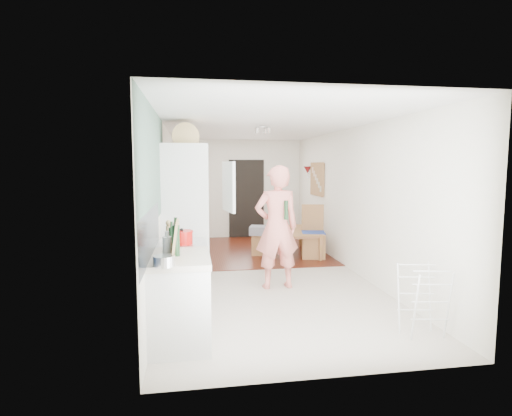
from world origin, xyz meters
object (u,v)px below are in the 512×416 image
object	(u,v)px
person	(277,216)
dining_chair	(313,232)
dining_table	(295,244)
stool	(260,244)
drying_rack	(423,301)

from	to	relation	value
person	dining_chair	distance (m)	2.19
dining_table	dining_chair	world-z (taller)	dining_chair
dining_table	stool	world-z (taller)	dining_table
drying_rack	dining_chair	bearing A→B (deg)	102.21
person	dining_table	bearing A→B (deg)	-115.88
dining_chair	person	bearing A→B (deg)	-109.83
dining_table	drying_rack	size ratio (longest dim) A/B	1.64
dining_table	drying_rack	bearing A→B (deg)	-176.93
dining_chair	drying_rack	distance (m)	3.75
person	drying_rack	world-z (taller)	person
dining_table	person	bearing A→B (deg)	156.69
dining_table	drying_rack	world-z (taller)	drying_rack
person	drying_rack	bearing A→B (deg)	117.37
dining_chair	stool	xyz separation A→B (m)	(-1.01, 0.45, -0.31)
dining_chair	drying_rack	size ratio (longest dim) A/B	1.38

